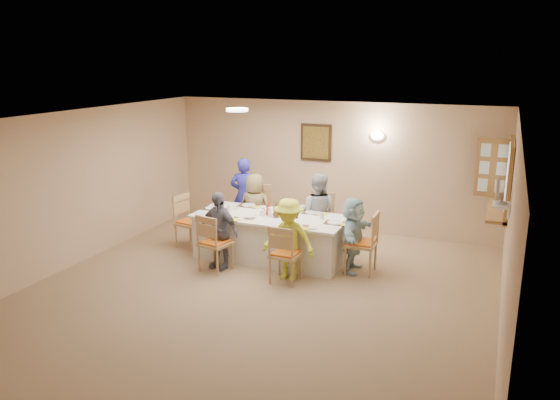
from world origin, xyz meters
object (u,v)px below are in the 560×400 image
at_px(condiment_ketchup, 268,209).
at_px(chair_front_left, 215,242).
at_px(diner_back_right, 318,213).
at_px(diner_right_end, 353,235).
at_px(chair_back_right, 320,222).
at_px(chair_back_left, 258,214).
at_px(chair_front_right, 286,253).
at_px(desk_fan, 500,194).
at_px(chair_left_end, 190,221).
at_px(diner_front_left, 219,230).
at_px(serving_hatch, 509,178).
at_px(chair_right_end, 361,242).
at_px(caregiver, 244,196).
at_px(dining_table, 270,237).
at_px(diner_front_right, 289,239).
at_px(diner_back_left, 255,208).

bearing_deg(condiment_ketchup, chair_front_left, -125.52).
bearing_deg(condiment_ketchup, diner_back_right, 47.27).
height_order(diner_back_right, diner_right_end, diner_back_right).
relative_size(chair_back_right, diner_back_right, 0.71).
distance_m(chair_back_left, diner_back_right, 1.22).
bearing_deg(chair_front_right, diner_right_end, -135.01).
relative_size(desk_fan, diner_back_right, 0.22).
bearing_deg(chair_left_end, diner_front_left, -115.39).
bearing_deg(serving_hatch, chair_right_end, -154.41).
bearing_deg(diner_right_end, caregiver, 64.45).
relative_size(chair_front_left, chair_right_end, 0.95).
relative_size(chair_front_right, chair_left_end, 0.96).
height_order(chair_back_left, chair_left_end, chair_back_left).
xyz_separation_m(diner_back_right, diner_front_left, (-1.20, -1.36, -0.06)).
xyz_separation_m(serving_hatch, diner_back_right, (-2.99, -0.30, -0.80)).
height_order(serving_hatch, dining_table, serving_hatch).
distance_m(chair_back_right, diner_back_right, 0.23).
bearing_deg(diner_right_end, desk_fan, -100.78).
distance_m(chair_left_end, diner_right_end, 2.97).
height_order(serving_hatch, diner_front_right, serving_hatch).
distance_m(chair_left_end, chair_right_end, 3.10).
bearing_deg(chair_right_end, chair_back_left, -111.48).
distance_m(chair_front_right, caregiver, 2.57).
xyz_separation_m(chair_front_right, diner_back_left, (-1.20, 1.48, 0.19)).
xyz_separation_m(serving_hatch, chair_back_right, (-2.99, -0.18, -1.01)).
relative_size(diner_back_right, caregiver, 0.95).
height_order(chair_back_right, chair_left_end, chair_back_right).
distance_m(desk_fan, chair_front_left, 4.25).
distance_m(chair_back_right, chair_right_end, 1.24).
xyz_separation_m(serving_hatch, chair_front_right, (-2.99, -1.78, -1.04)).
height_order(diner_back_left, diner_right_end, diner_back_left).
xyz_separation_m(chair_front_right, diner_right_end, (0.82, 0.80, 0.15)).
relative_size(chair_front_right, diner_right_end, 0.76).
bearing_deg(diner_front_right, diner_front_left, 178.68).
distance_m(serving_hatch, diner_front_right, 3.53).
distance_m(chair_front_right, diner_back_right, 1.50).
distance_m(chair_back_right, caregiver, 1.70).
xyz_separation_m(serving_hatch, chair_front_left, (-4.19, -1.78, -1.03)).
height_order(chair_front_left, chair_right_end, chair_right_end).
xyz_separation_m(chair_front_left, diner_front_right, (1.20, 0.12, 0.16)).
bearing_deg(chair_back_left, caregiver, 132.20).
xyz_separation_m(diner_front_left, condiment_ketchup, (0.57, 0.68, 0.24)).
bearing_deg(chair_back_right, diner_right_end, -49.85).
bearing_deg(chair_left_end, serving_hatch, -69.02).
height_order(desk_fan, diner_back_left, desk_fan).
xyz_separation_m(chair_back_left, chair_front_left, (0.00, -1.60, -0.04)).
bearing_deg(caregiver, serving_hatch, 163.59).
xyz_separation_m(diner_back_right, condiment_ketchup, (-0.63, -0.68, 0.18)).
height_order(dining_table, chair_front_left, chair_front_left).
xyz_separation_m(chair_front_right, chair_right_end, (0.95, 0.80, 0.04)).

